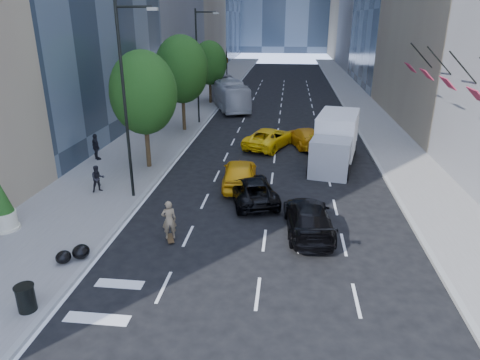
# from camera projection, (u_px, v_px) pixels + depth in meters

# --- Properties ---
(ground) EXTENTS (160.00, 160.00, 0.00)m
(ground) POSITION_uv_depth(u_px,v_px,m) (242.00, 239.00, 19.31)
(ground) COLOR black
(ground) RESTS_ON ground
(sidewalk_left) EXTENTS (6.00, 120.00, 0.15)m
(sidewalk_left) POSITION_uv_depth(u_px,v_px,m) (192.00, 106.00, 48.11)
(sidewalk_left) COLOR slate
(sidewalk_left) RESTS_ON ground
(sidewalk_right) EXTENTS (4.00, 120.00, 0.15)m
(sidewalk_right) POSITION_uv_depth(u_px,v_px,m) (364.00, 110.00, 46.10)
(sidewalk_right) COLOR slate
(sidewalk_right) RESTS_ON ground
(lamp_near) EXTENTS (2.13, 0.22, 10.00)m
(lamp_near) POSITION_uv_depth(u_px,v_px,m) (127.00, 93.00, 21.63)
(lamp_near) COLOR black
(lamp_near) RESTS_ON sidewalk_left
(lamp_far) EXTENTS (2.13, 0.22, 10.00)m
(lamp_far) POSITION_uv_depth(u_px,v_px,m) (199.00, 60.00, 38.36)
(lamp_far) COLOR black
(lamp_far) RESTS_ON sidewalk_left
(tree_near) EXTENTS (4.20, 4.20, 7.46)m
(tree_near) POSITION_uv_depth(u_px,v_px,m) (144.00, 93.00, 26.67)
(tree_near) COLOR black
(tree_near) RESTS_ON sidewalk_left
(tree_mid) EXTENTS (4.50, 4.50, 7.99)m
(tree_mid) POSITION_uv_depth(u_px,v_px,m) (182.00, 69.00, 35.84)
(tree_mid) COLOR black
(tree_mid) RESTS_ON sidewalk_left
(tree_far) EXTENTS (3.90, 3.90, 6.92)m
(tree_far) POSITION_uv_depth(u_px,v_px,m) (210.00, 63.00, 48.16)
(tree_far) COLOR black
(tree_far) RESTS_ON sidewalk_left
(traffic_signal) EXTENTS (2.48, 0.53, 5.20)m
(traffic_signal) POSITION_uv_depth(u_px,v_px,m) (227.00, 60.00, 55.65)
(traffic_signal) COLOR black
(traffic_signal) RESTS_ON sidewalk_left
(facade_flags) EXTENTS (1.85, 13.30, 2.05)m
(facade_flags) POSITION_uv_depth(u_px,v_px,m) (439.00, 75.00, 25.28)
(facade_flags) COLOR black
(facade_flags) RESTS_ON ground
(skateboarder) EXTENTS (0.77, 0.64, 1.80)m
(skateboarder) POSITION_uv_depth(u_px,v_px,m) (169.00, 222.00, 18.87)
(skateboarder) COLOR #78674B
(skateboarder) RESTS_ON ground
(black_sedan_lincoln) EXTENTS (3.52, 5.28, 1.35)m
(black_sedan_lincoln) POSITION_uv_depth(u_px,v_px,m) (252.00, 189.00, 23.13)
(black_sedan_lincoln) COLOR black
(black_sedan_lincoln) RESTS_ON ground
(black_sedan_mercedes) EXTENTS (2.47, 5.20, 1.46)m
(black_sedan_mercedes) POSITION_uv_depth(u_px,v_px,m) (308.00, 218.00, 19.67)
(black_sedan_mercedes) COLOR black
(black_sedan_mercedes) RESTS_ON ground
(taxi_a) EXTENTS (2.25, 4.91, 1.63)m
(taxi_a) POSITION_uv_depth(u_px,v_px,m) (240.00, 173.00, 25.15)
(taxi_a) COLOR orange
(taxi_a) RESTS_ON ground
(taxi_b) EXTENTS (2.88, 4.40, 1.37)m
(taxi_b) POSITION_uv_depth(u_px,v_px,m) (319.00, 143.00, 31.63)
(taxi_b) COLOR yellow
(taxi_b) RESTS_ON ground
(taxi_c) EXTENTS (4.32, 5.93, 1.50)m
(taxi_c) POSITION_uv_depth(u_px,v_px,m) (270.00, 138.00, 32.78)
(taxi_c) COLOR yellow
(taxi_c) RESTS_ON ground
(taxi_d) EXTENTS (3.46, 5.33, 1.43)m
(taxi_d) POSITION_uv_depth(u_px,v_px,m) (305.00, 137.00, 33.12)
(taxi_d) COLOR orange
(taxi_d) RESTS_ON ground
(city_bus) EXTENTS (6.04, 11.39, 3.10)m
(city_bus) POSITION_uv_depth(u_px,v_px,m) (229.00, 93.00, 47.22)
(city_bus) COLOR silver
(city_bus) RESTS_ON ground
(box_truck) EXTENTS (3.87, 7.31, 3.32)m
(box_truck) POSITION_uv_depth(u_px,v_px,m) (335.00, 140.00, 28.68)
(box_truck) COLOR silver
(box_truck) RESTS_ON ground
(pedestrian_a) EXTENTS (0.95, 0.92, 1.54)m
(pedestrian_a) POSITION_uv_depth(u_px,v_px,m) (98.00, 179.00, 23.95)
(pedestrian_a) COLOR black
(pedestrian_a) RESTS_ON sidewalk_left
(pedestrian_b) EXTENTS (1.08, 1.07, 1.83)m
(pedestrian_b) POSITION_uv_depth(u_px,v_px,m) (96.00, 147.00, 29.34)
(pedestrian_b) COLOR black
(pedestrian_b) RESTS_ON sidewalk_left
(trash_can) EXTENTS (0.60, 0.60, 0.90)m
(trash_can) POSITION_uv_depth(u_px,v_px,m) (26.00, 299.00, 14.22)
(trash_can) COLOR black
(trash_can) RESTS_ON sidewalk_left
(planter_shrub) EXTENTS (1.11, 1.11, 2.66)m
(planter_shrub) POSITION_uv_depth(u_px,v_px,m) (1.00, 204.00, 19.44)
(planter_shrub) COLOR beige
(planter_shrub) RESTS_ON sidewalk_left
(garbage_bags) EXTENTS (1.18, 1.14, 0.58)m
(garbage_bags) POSITION_uv_depth(u_px,v_px,m) (74.00, 254.00, 17.26)
(garbage_bags) COLOR black
(garbage_bags) RESTS_ON sidewalk_left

